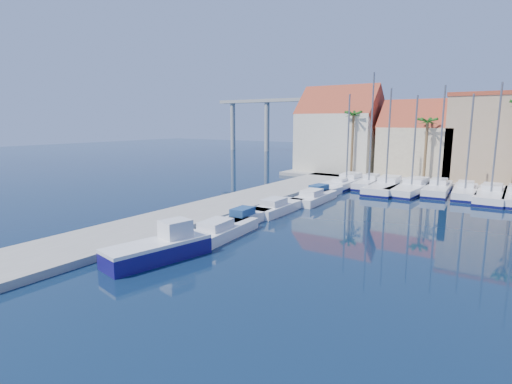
{
  "coord_description": "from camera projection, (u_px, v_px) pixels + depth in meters",
  "views": [
    {
      "loc": [
        14.79,
        -13.79,
        8.38
      ],
      "look_at": [
        -2.11,
        11.31,
        3.0
      ],
      "focal_mm": 28.0,
      "sensor_mm": 36.0,
      "label": 1
    }
  ],
  "objects": [
    {
      "name": "motorboat_west_5",
      "position": [
        342.0,
        185.0,
        50.23
      ],
      "size": [
        1.86,
        5.71,
        1.4
      ],
      "rotation": [
        0.0,
        0.0,
        -0.01
      ],
      "color": "white",
      "rests_on": "ground"
    },
    {
      "name": "sailboat_3",
      "position": [
        413.0,
        187.0,
        47.81
      ],
      "size": [
        4.08,
        12.1,
        11.32
      ],
      "rotation": [
        0.0,
        0.0,
        -0.08
      ],
      "color": "white",
      "rests_on": "ground"
    },
    {
      "name": "motorboat_west_4",
      "position": [
        321.0,
        192.0,
        45.01
      ],
      "size": [
        2.6,
        6.39,
        1.4
      ],
      "rotation": [
        0.0,
        0.0,
        -0.1
      ],
      "color": "white",
      "rests_on": "ground"
    },
    {
      "name": "sailboat_1",
      "position": [
        370.0,
        182.0,
        51.22
      ],
      "size": [
        2.64,
        8.62,
        14.26
      ],
      "rotation": [
        0.0,
        0.0,
        0.05
      ],
      "color": "white",
      "rests_on": "ground"
    },
    {
      "name": "shore_north",
      "position": [
        479.0,
        182.0,
        54.52
      ],
      "size": [
        54.0,
        16.0,
        0.5
      ],
      "primitive_type": "cube",
      "color": "gray",
      "rests_on": "ground"
    },
    {
      "name": "palm_1",
      "position": [
        428.0,
        123.0,
        51.54
      ],
      "size": [
        2.6,
        2.6,
        9.15
      ],
      "color": "brown",
      "rests_on": "shore_north"
    },
    {
      "name": "viaduct",
      "position": [
        289.0,
        114.0,
        107.52
      ],
      "size": [
        48.0,
        2.2,
        14.45
      ],
      "color": "#9E9E99",
      "rests_on": "ground"
    },
    {
      "name": "motorboat_west_3",
      "position": [
        314.0,
        197.0,
        41.88
      ],
      "size": [
        2.52,
        7.21,
        1.4
      ],
      "rotation": [
        0.0,
        0.0,
        0.03
      ],
      "color": "white",
      "rests_on": "ground"
    },
    {
      "name": "motorboat_west_6",
      "position": [
        356.0,
        180.0,
        53.8
      ],
      "size": [
        2.21,
        6.01,
        1.4
      ],
      "rotation": [
        0.0,
        0.0,
        -0.05
      ],
      "color": "white",
      "rests_on": "ground"
    },
    {
      "name": "sailboat_5",
      "position": [
        465.0,
        191.0,
        44.98
      ],
      "size": [
        3.06,
        9.16,
        11.28
      ],
      "rotation": [
        0.0,
        0.0,
        0.08
      ],
      "color": "white",
      "rests_on": "ground"
    },
    {
      "name": "sailboat_4",
      "position": [
        438.0,
        188.0,
        47.03
      ],
      "size": [
        3.22,
        9.82,
        12.37
      ],
      "rotation": [
        0.0,
        0.0,
        0.07
      ],
      "color": "white",
      "rests_on": "ground"
    },
    {
      "name": "motorboat_west_0",
      "position": [
        221.0,
        231.0,
        29.12
      ],
      "size": [
        2.9,
        7.29,
        1.4
      ],
      "rotation": [
        0.0,
        0.0,
        0.09
      ],
      "color": "white",
      "rests_on": "ground"
    },
    {
      "name": "ground",
      "position": [
        169.0,
        284.0,
        20.86
      ],
      "size": [
        260.0,
        260.0,
        0.0
      ],
      "primitive_type": "plane",
      "color": "black",
      "rests_on": "ground"
    },
    {
      "name": "building_0",
      "position": [
        340.0,
        133.0,
        63.6
      ],
      "size": [
        12.3,
        9.0,
        13.5
      ],
      "color": "beige",
      "rests_on": "shore_north"
    },
    {
      "name": "quay_west",
      "position": [
        207.0,
        211.0,
        36.79
      ],
      "size": [
        6.0,
        77.0,
        0.5
      ],
      "primitive_type": "cube",
      "color": "gray",
      "rests_on": "ground"
    },
    {
      "name": "motorboat_west_2",
      "position": [
        277.0,
        207.0,
        37.12
      ],
      "size": [
        2.4,
        7.08,
        1.4
      ],
      "rotation": [
        0.0,
        0.0,
        0.02
      ],
      "color": "white",
      "rests_on": "ground"
    },
    {
      "name": "palm_0",
      "position": [
        353.0,
        116.0,
        56.87
      ],
      "size": [
        2.6,
        2.6,
        10.15
      ],
      "color": "brown",
      "rests_on": "shore_north"
    },
    {
      "name": "motorboat_west_1",
      "position": [
        246.0,
        217.0,
        33.12
      ],
      "size": [
        2.15,
        5.85,
        1.4
      ],
      "rotation": [
        0.0,
        0.0,
        0.05
      ],
      "color": "white",
      "rests_on": "ground"
    },
    {
      "name": "sailboat_0",
      "position": [
        348.0,
        182.0,
        52.27
      ],
      "size": [
        2.98,
        11.01,
        11.71
      ],
      "rotation": [
        0.0,
        0.0,
        0.01
      ],
      "color": "white",
      "rests_on": "ground"
    },
    {
      "name": "building_2",
      "position": [
        510.0,
        138.0,
        51.82
      ],
      "size": [
        14.2,
        10.2,
        11.5
      ],
      "color": "tan",
      "rests_on": "shore_north"
    },
    {
      "name": "sailboat_2",
      "position": [
        387.0,
        186.0,
        49.0
      ],
      "size": [
        3.71,
        12.11,
        12.19
      ],
      "rotation": [
        0.0,
        0.0,
        0.05
      ],
      "color": "white",
      "rests_on": "ground"
    },
    {
      "name": "fishing_boat",
      "position": [
        160.0,
        248.0,
        24.35
      ],
      "size": [
        3.47,
        6.87,
        2.3
      ],
      "rotation": [
        0.0,
        0.0,
        -0.2
      ],
      "color": "navy",
      "rests_on": "ground"
    },
    {
      "name": "building_1",
      "position": [
        418.0,
        143.0,
        57.22
      ],
      "size": [
        10.3,
        8.0,
        11.0
      ],
      "color": "#C3AD89",
      "rests_on": "shore_north"
    },
    {
      "name": "sailboat_6",
      "position": [
        491.0,
        195.0,
        43.03
      ],
      "size": [
        2.8,
        10.46,
        12.32
      ],
      "rotation": [
        0.0,
        0.0,
        0.0
      ],
      "color": "white",
      "rests_on": "ground"
    }
  ]
}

